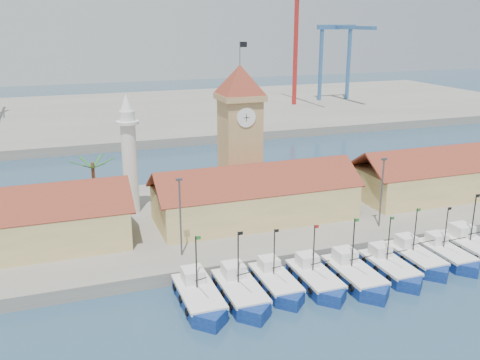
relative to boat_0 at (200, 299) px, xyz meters
name	(u,v)px	position (x,y,z in m)	size (l,w,h in m)	color
ground	(327,299)	(12.44, -2.96, -0.77)	(400.00, 400.00, 0.00)	navy
quay	(245,214)	(12.44, 21.04, -0.02)	(140.00, 32.00, 1.50)	gray
terminal	(141,114)	(12.44, 107.04, 0.23)	(240.00, 80.00, 2.00)	gray
boat_0	(200,299)	(0.00, 0.00, 0.00)	(3.60, 9.87, 7.47)	navy
boat_1	(241,294)	(4.22, -0.33, 0.00)	(3.61, 9.89, 7.48)	navy
boat_2	(277,284)	(8.42, 0.44, -0.06)	(3.31, 9.06, 6.86)	navy
boat_3	(316,280)	(12.62, -0.28, -0.05)	(3.39, 9.28, 7.02)	navy
boat_4	(356,277)	(16.90, -1.06, 0.00)	(3.61, 9.88, 7.48)	navy
boat_5	(391,269)	(21.59, -0.68, -0.06)	(3.34, 9.15, 6.92)	navy
boat_6	(417,259)	(25.90, 0.45, -0.05)	(3.36, 9.21, 6.97)	navy
boat_7	(448,256)	(29.90, 0.09, -0.07)	(3.26, 8.92, 6.75)	navy
boat_8	(475,250)	(33.87, 0.08, 0.04)	(3.81, 10.45, 7.90)	navy
hall_center	(255,201)	(12.44, 17.04, 3.21)	(27.04, 10.13, 7.61)	#E4C67D
hall_right	(452,177)	(44.44, 17.04, 3.21)	(31.20, 10.13, 7.61)	#E4C67D
clock_tower	(240,133)	(12.44, 23.04, 11.19)	(5.80, 5.80, 22.70)	tan
minaret	(129,154)	(-2.56, 25.04, 8.96)	(3.00, 3.00, 16.30)	silver
palm_tree	(94,187)	(-7.56, 23.04, 5.47)	(5.60, 5.03, 8.39)	brown
lamp_posts	(284,201)	(12.94, 9.04, 5.70)	(80.70, 0.25, 9.03)	#3F3F44
crane_red_right	(298,26)	(58.24, 100.81, 24.12)	(1.00, 31.30, 41.44)	#B41F1B
gantry	(341,42)	(74.44, 103.69, 19.27)	(13.00, 22.00, 23.20)	#33619C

